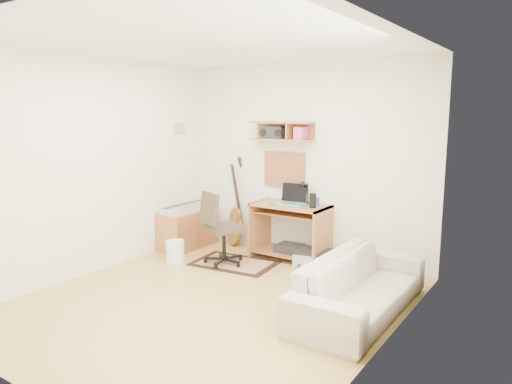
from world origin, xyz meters
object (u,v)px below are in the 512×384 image
Objects in this scene: task_chair at (224,228)px; cabinet at (188,229)px; printer at (316,259)px; sofa at (361,276)px; desk at (290,232)px.

cabinet is at bearing -176.07° from task_chair.
task_chair is 1.25m from printer.
sofa reaches higher than printer.
printer is 1.51m from sofa.
sofa is (1.02, -1.07, 0.29)m from printer.
printer is at bearing 43.58° from sofa.
task_chair is (-0.60, -0.66, 0.11)m from desk.
task_chair is 0.50× the size of sofa.
cabinet is 1.81× the size of printer.
desk is 1.03× the size of task_chair.
task_chair is 2.09m from sofa.
desk is 2.01× the size of printer.
desk is 0.90m from task_chair.
desk reaches higher than cabinet.
task_chair is 1.07× the size of cabinet.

